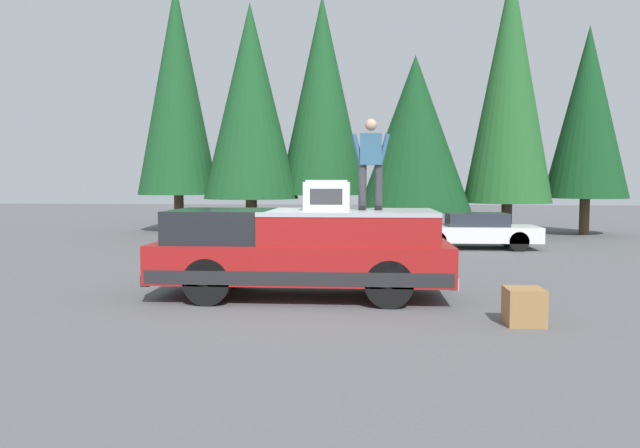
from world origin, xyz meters
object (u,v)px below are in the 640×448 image
(compressor_unit, at_px, (327,195))
(parked_car_maroon, at_px, (318,227))
(pickup_truck, at_px, (303,251))
(wooden_crate, at_px, (524,306))
(parked_car_white, at_px, (474,231))
(person_on_truck_bed, at_px, (371,162))

(compressor_unit, xyz_separation_m, parked_car_maroon, (9.56, 0.91, -1.35))
(pickup_truck, relative_size, wooden_crate, 9.89)
(parked_car_white, distance_m, parked_car_maroon, 5.27)
(parked_car_white, distance_m, wooden_crate, 10.47)
(compressor_unit, distance_m, parked_car_maroon, 9.70)
(person_on_truck_bed, bearing_deg, wooden_crate, -130.49)
(compressor_unit, bearing_deg, pickup_truck, 80.74)
(parked_car_maroon, height_order, wooden_crate, parked_car_maroon)
(person_on_truck_bed, xyz_separation_m, parked_car_white, (8.42, -3.46, -1.97))
(compressor_unit, xyz_separation_m, wooden_crate, (-1.84, -3.13, -1.65))
(person_on_truck_bed, relative_size, parked_car_maroon, 0.41)
(pickup_truck, height_order, wooden_crate, pickup_truck)
(pickup_truck, relative_size, parked_car_white, 1.35)
(person_on_truck_bed, bearing_deg, pickup_truck, 93.16)
(compressor_unit, height_order, parked_car_maroon, compressor_unit)
(parked_car_white, bearing_deg, wooden_crate, 173.76)
(person_on_truck_bed, height_order, parked_car_maroon, person_on_truck_bed)
(pickup_truck, bearing_deg, parked_car_maroon, 2.67)
(parked_car_white, relative_size, wooden_crate, 7.32)
(parked_car_white, height_order, parked_car_maroon, same)
(pickup_truck, relative_size, compressor_unit, 6.60)
(compressor_unit, bearing_deg, parked_car_maroon, 5.45)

